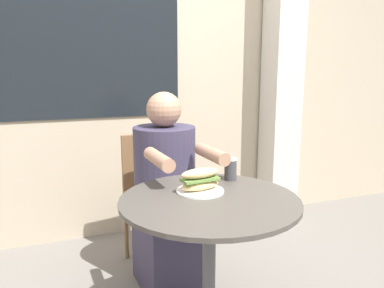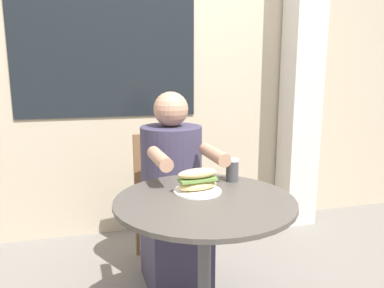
% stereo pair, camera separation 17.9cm
% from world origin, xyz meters
% --- Properties ---
extents(storefront_wall, '(8.00, 0.09, 2.80)m').
position_xyz_m(storefront_wall, '(-0.00, 1.48, 1.40)').
color(storefront_wall, '#B7A88E').
rests_on(storefront_wall, ground_plane).
extents(lattice_pillar, '(0.26, 0.26, 2.40)m').
position_xyz_m(lattice_pillar, '(1.21, 1.29, 1.20)').
color(lattice_pillar, beige).
rests_on(lattice_pillar, ground_plane).
extents(cafe_table, '(0.79, 0.79, 0.75)m').
position_xyz_m(cafe_table, '(0.00, 0.00, 0.55)').
color(cafe_table, '#47423D').
rests_on(cafe_table, ground_plane).
extents(diner_chair, '(0.40, 0.40, 0.87)m').
position_xyz_m(diner_chair, '(-0.03, 0.94, 0.52)').
color(diner_chair, brown).
rests_on(diner_chair, ground_plane).
extents(seated_diner, '(0.38, 0.66, 1.18)m').
position_xyz_m(seated_diner, '(-0.02, 0.59, 0.51)').
color(seated_diner, '#38334C').
rests_on(seated_diner, ground_plane).
extents(sandwich_on_plate, '(0.22, 0.22, 0.11)m').
position_xyz_m(sandwich_on_plate, '(-0.01, 0.10, 0.80)').
color(sandwich_on_plate, white).
rests_on(sandwich_on_plate, cafe_table).
extents(drink_cup, '(0.06, 0.06, 0.11)m').
position_xyz_m(drink_cup, '(0.21, 0.22, 0.81)').
color(drink_cup, '#424247').
rests_on(drink_cup, cafe_table).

